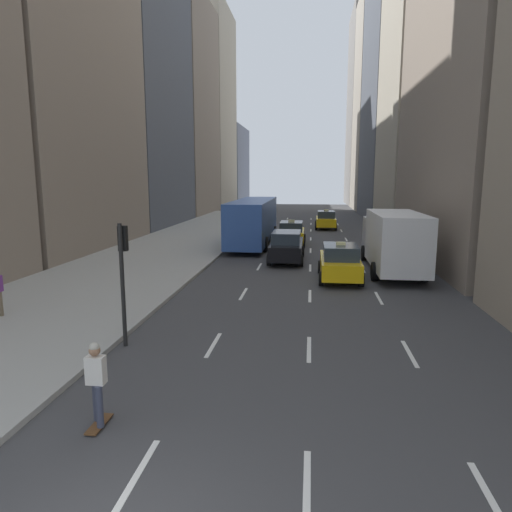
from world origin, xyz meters
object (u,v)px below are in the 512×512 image
traffic_light_pole (123,264)px  taxi_third (326,220)px  taxi_second (291,233)px  city_bus (253,220)px  skateboarder (96,381)px  sedan_black_near (287,246)px  taxi_lead (340,262)px  box_truck (393,239)px

traffic_light_pole → taxi_third: bearing=78.0°
taxi_second → city_bus: bearing=177.8°
skateboarder → sedan_black_near: bearing=81.6°
sedan_black_near → city_bus: (-2.81, 6.66, 0.88)m
taxi_second → sedan_black_near: taxi_second is taller
taxi_lead → city_bus: (-5.61, 11.26, 0.91)m
city_bus → traffic_light_pole: (-1.14, -20.74, 0.62)m
taxi_lead → traffic_light_pole: traffic_light_pole is taller
box_truck → sedan_black_near: bearing=157.1°
box_truck → skateboarder: box_truck is taller
taxi_third → city_bus: (-5.61, -11.02, 0.91)m
box_truck → city_bus: bearing=133.0°
taxi_second → taxi_third: bearing=75.9°
taxi_lead → taxi_third: (0.00, 22.28, 0.00)m
taxi_second → taxi_third: (2.80, 11.13, 0.00)m
taxi_third → sedan_black_near: size_ratio=0.89×
box_truck → skateboarder: 18.12m
taxi_lead → traffic_light_pole: size_ratio=1.22×
taxi_lead → taxi_second: (-2.80, 11.16, 0.00)m
sedan_black_near → traffic_light_pole: size_ratio=1.37×
taxi_second → box_truck: box_truck is taller
taxi_second → city_bus: (-2.81, 0.11, 0.91)m
taxi_third → skateboarder: taxi_third is taller
sedan_black_near → taxi_lead: bearing=-58.7°
skateboarder → traffic_light_pole: bearing=105.8°
taxi_third → taxi_second: bearing=-104.1°
taxi_lead → taxi_third: 22.28m
taxi_second → sedan_black_near: size_ratio=0.89×
taxi_second → taxi_third: 11.48m
sedan_black_near → traffic_light_pole: bearing=-105.7°
sedan_black_near → box_truck: box_truck is taller
traffic_light_pole → skateboarder: bearing=-74.2°
traffic_light_pole → box_truck: bearing=50.8°
taxi_lead → taxi_third: same height
taxi_third → traffic_light_pole: 32.51m
sedan_black_near → city_bus: 7.29m
taxi_third → traffic_light_pole: bearing=-102.0°
taxi_lead → taxi_second: size_ratio=1.00×
city_bus → skateboarder: city_bus is taller
sedan_black_near → traffic_light_pole: 14.70m
taxi_lead → city_bus: city_bus is taller
city_bus → box_truck: city_bus is taller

